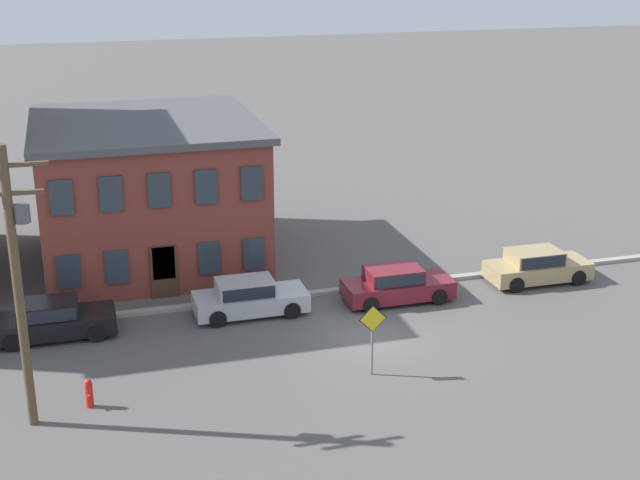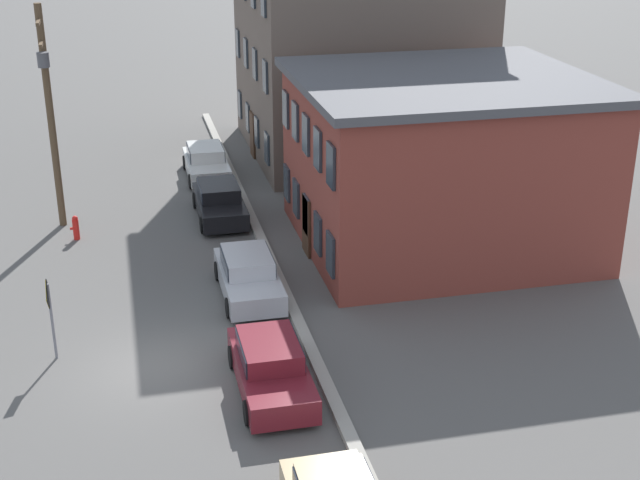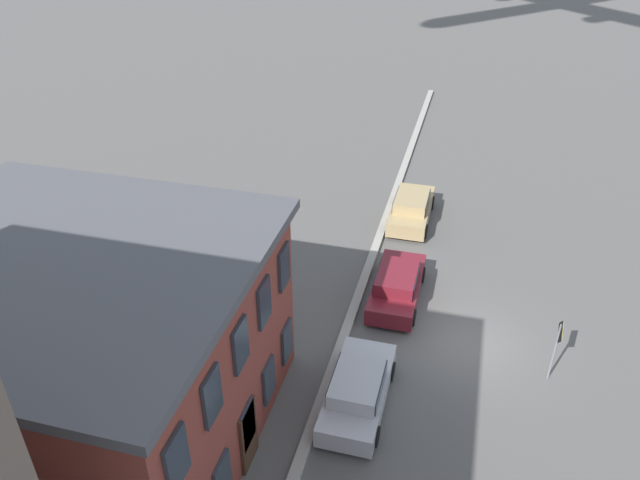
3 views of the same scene
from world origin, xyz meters
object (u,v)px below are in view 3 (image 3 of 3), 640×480
Objects in this scene: car_maroon at (397,284)px; car_tan at (411,207)px; car_silver at (358,389)px; caution_sign at (558,340)px.

car_maroon and car_tan have the same top height.
car_silver and car_maroon have the same top height.
car_tan is 1.73× the size of caution_sign.
caution_sign is (-3.05, -5.80, 0.95)m from car_maroon.
car_silver is at bearing 176.94° from car_maroon.
car_maroon is (6.00, -0.32, 0.00)m from car_silver.
car_maroon is 1.73× the size of caution_sign.
car_tan is at bearing 2.79° from car_maroon.
car_tan is at bearing 32.64° from caution_sign.
car_silver is at bearing 115.74° from caution_sign.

